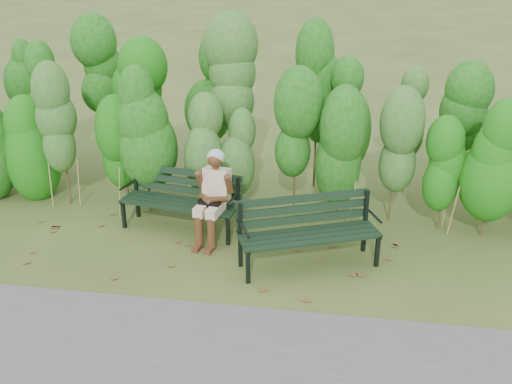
# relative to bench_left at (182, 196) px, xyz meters

# --- Properties ---
(ground) EXTENTS (80.00, 80.00, 0.00)m
(ground) POSITION_rel_bench_left_xyz_m (1.03, -0.77, -0.45)
(ground) COLOR #38461E
(hedge_band) EXTENTS (11.04, 1.67, 2.42)m
(hedge_band) POSITION_rel_bench_left_xyz_m (1.03, 1.10, 0.81)
(hedge_band) COLOR #47381E
(hedge_band) RESTS_ON ground
(leaf_litter) EXTENTS (5.94, 2.28, 0.01)m
(leaf_litter) POSITION_rel_bench_left_xyz_m (1.14, -0.80, -0.45)
(leaf_litter) COLOR brown
(leaf_litter) RESTS_ON ground
(bench_left) EXTENTS (1.60, 0.75, 0.77)m
(bench_left) POSITION_rel_bench_left_xyz_m (0.00, 0.00, 0.00)
(bench_left) COLOR black
(bench_left) RESTS_ON ground
(bench_right) EXTENTS (1.68, 1.10, 0.80)m
(bench_right) POSITION_rel_bench_left_xyz_m (1.67, -0.68, 0.02)
(bench_right) COLOR black
(bench_right) RESTS_ON ground
(seated_woman) EXTENTS (0.49, 0.72, 1.16)m
(seated_woman) POSITION_rel_bench_left_xyz_m (0.47, -0.24, 0.20)
(seated_woman) COLOR beige
(seated_woman) RESTS_ON ground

